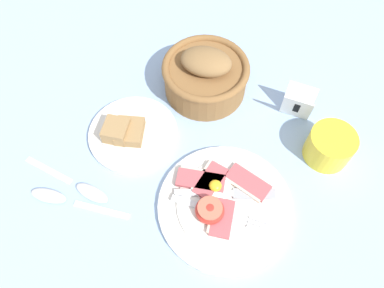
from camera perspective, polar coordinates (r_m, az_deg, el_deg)
The scene contains 8 objects.
ground_plane at distance 0.71m, azimuth -1.41°, elevation -7.67°, with size 3.00×3.00×0.00m, color #93B2DB.
breakfast_plate at distance 0.69m, azimuth 4.75°, elevation -9.08°, with size 0.25×0.25×0.04m.
bread_plate at distance 0.77m, azimuth -9.30°, elevation 1.67°, with size 0.18×0.18×0.05m.
sugar_cup at distance 0.76m, azimuth 20.29°, elevation -0.24°, with size 0.09×0.09×0.06m.
bread_basket at distance 0.80m, azimuth 2.07°, elevation 10.50°, with size 0.18×0.18×0.11m.
number_card at distance 0.79m, azimuth 15.80°, elevation 5.89°, with size 0.07×0.06×0.07m.
teaspoon_by_saucer at distance 0.74m, azimuth -19.17°, elevation -7.97°, with size 0.19×0.08×0.01m.
teaspoon_near_cup at distance 0.74m, azimuth -16.66°, elevation -6.26°, with size 0.19×0.03×0.01m.
Camera 1 is at (0.16, -0.22, 0.66)m, focal length 35.00 mm.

